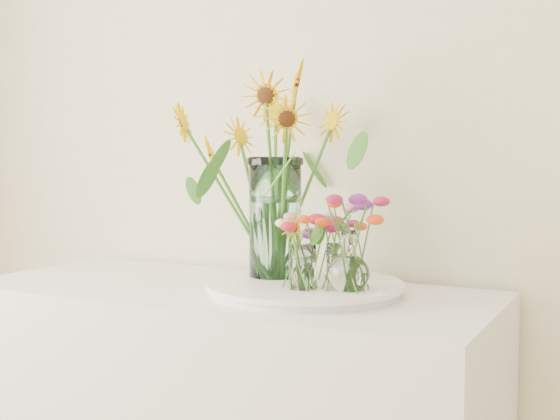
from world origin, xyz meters
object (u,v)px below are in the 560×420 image
object	(u,v)px
mason_jar	(275,218)
small_vase_b	(348,261)
small_vase_c	(337,262)
tray	(304,289)
small_vase_a	(303,268)

from	to	relation	value
mason_jar	small_vase_b	size ratio (longest dim) A/B	2.18
mason_jar	small_vase_c	bearing A→B (deg)	11.18
mason_jar	small_vase_b	distance (m)	0.28
small_vase_b	mason_jar	bearing A→B (deg)	158.94
tray	small_vase_a	size ratio (longest dim) A/B	4.28
small_vase_a	small_vase_c	bearing A→B (deg)	83.78
tray	small_vase_c	xyz separation A→B (m)	(0.06, 0.08, 0.06)
mason_jar	small_vase_a	distance (m)	0.22
small_vase_a	tray	bearing A→B (deg)	113.39
mason_jar	small_vase_b	bearing A→B (deg)	-21.06
mason_jar	small_vase_b	xyz separation A→B (m)	(0.25, -0.10, -0.09)
small_vase_a	small_vase_b	xyz separation A→B (m)	(0.10, 0.04, 0.02)
small_vase_a	small_vase_b	world-z (taller)	small_vase_b
mason_jar	small_vase_c	xyz separation A→B (m)	(0.16, 0.03, -0.11)
small_vase_a	small_vase_c	world-z (taller)	small_vase_a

